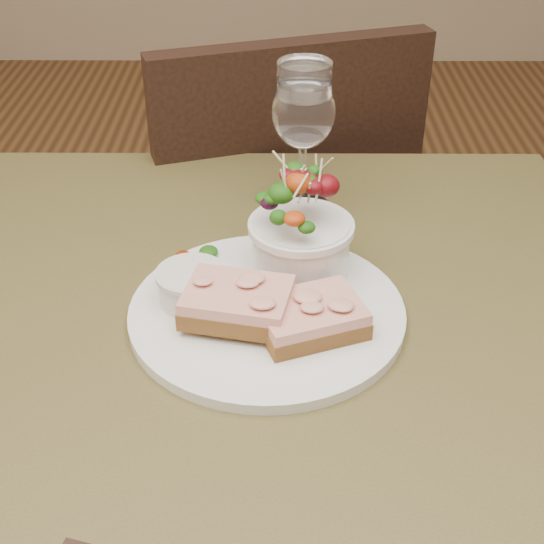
{
  "coord_description": "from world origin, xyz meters",
  "views": [
    {
      "loc": [
        0.02,
        -0.6,
        1.23
      ],
      "look_at": [
        0.01,
        0.01,
        0.81
      ],
      "focal_mm": 50.0,
      "sensor_mm": 36.0,
      "label": 1
    }
  ],
  "objects_px": {
    "dinner_plate": "(267,312)",
    "sandwich_front": "(310,317)",
    "chair_far": "(261,316)",
    "ramekin": "(192,285)",
    "sandwich_back": "(238,302)",
    "cafe_table": "(259,398)",
    "wine_glass": "(304,116)",
    "salad_bowl": "(301,224)"
  },
  "relations": [
    {
      "from": "ramekin",
      "to": "salad_bowl",
      "type": "xyz_separation_m",
      "value": [
        0.11,
        0.06,
        0.04
      ]
    },
    {
      "from": "salad_bowl",
      "to": "wine_glass",
      "type": "distance_m",
      "value": 0.17
    },
    {
      "from": "salad_bowl",
      "to": "wine_glass",
      "type": "bearing_deg",
      "value": 87.94
    },
    {
      "from": "wine_glass",
      "to": "sandwich_back",
      "type": "bearing_deg",
      "value": -105.48
    },
    {
      "from": "salad_bowl",
      "to": "ramekin",
      "type": "bearing_deg",
      "value": -153.8
    },
    {
      "from": "sandwich_front",
      "to": "ramekin",
      "type": "distance_m",
      "value": 0.13
    },
    {
      "from": "sandwich_back",
      "to": "ramekin",
      "type": "distance_m",
      "value": 0.06
    },
    {
      "from": "dinner_plate",
      "to": "sandwich_front",
      "type": "distance_m",
      "value": 0.06
    },
    {
      "from": "chair_far",
      "to": "salad_bowl",
      "type": "xyz_separation_m",
      "value": [
        0.06,
        -0.52,
        0.53
      ]
    },
    {
      "from": "sandwich_back",
      "to": "chair_far",
      "type": "bearing_deg",
      "value": 101.1
    },
    {
      "from": "cafe_table",
      "to": "sandwich_back",
      "type": "xyz_separation_m",
      "value": [
        -0.02,
        -0.01,
        0.14
      ]
    },
    {
      "from": "dinner_plate",
      "to": "sandwich_front",
      "type": "bearing_deg",
      "value": -38.64
    },
    {
      "from": "cafe_table",
      "to": "ramekin",
      "type": "distance_m",
      "value": 0.15
    },
    {
      "from": "sandwich_front",
      "to": "sandwich_back",
      "type": "bearing_deg",
      "value": 150.01
    },
    {
      "from": "cafe_table",
      "to": "dinner_plate",
      "type": "height_order",
      "value": "dinner_plate"
    },
    {
      "from": "ramekin",
      "to": "wine_glass",
      "type": "distance_m",
      "value": 0.26
    },
    {
      "from": "cafe_table",
      "to": "wine_glass",
      "type": "relative_size",
      "value": 4.57
    },
    {
      "from": "dinner_plate",
      "to": "ramekin",
      "type": "xyz_separation_m",
      "value": [
        -0.08,
        0.01,
        0.03
      ]
    },
    {
      "from": "salad_bowl",
      "to": "wine_glass",
      "type": "relative_size",
      "value": 0.73
    },
    {
      "from": "sandwich_back",
      "to": "dinner_plate",
      "type": "bearing_deg",
      "value": 49.53
    },
    {
      "from": "sandwich_back",
      "to": "ramekin",
      "type": "xyz_separation_m",
      "value": [
        -0.05,
        0.03,
        -0.0
      ]
    },
    {
      "from": "ramekin",
      "to": "sandwich_back",
      "type": "bearing_deg",
      "value": -35.04
    },
    {
      "from": "chair_far",
      "to": "sandwich_front",
      "type": "relative_size",
      "value": 7.51
    },
    {
      "from": "sandwich_front",
      "to": "ramekin",
      "type": "relative_size",
      "value": 1.78
    },
    {
      "from": "cafe_table",
      "to": "sandwich_back",
      "type": "height_order",
      "value": "sandwich_back"
    },
    {
      "from": "dinner_plate",
      "to": "ramekin",
      "type": "height_order",
      "value": "ramekin"
    },
    {
      "from": "sandwich_front",
      "to": "cafe_table",
      "type": "bearing_deg",
      "value": 138.23
    },
    {
      "from": "cafe_table",
      "to": "wine_glass",
      "type": "xyz_separation_m",
      "value": [
        0.05,
        0.24,
        0.22
      ]
    },
    {
      "from": "cafe_table",
      "to": "sandwich_front",
      "type": "height_order",
      "value": "sandwich_front"
    },
    {
      "from": "dinner_plate",
      "to": "wine_glass",
      "type": "height_order",
      "value": "wine_glass"
    },
    {
      "from": "sandwich_back",
      "to": "salad_bowl",
      "type": "xyz_separation_m",
      "value": [
        0.06,
        0.09,
        0.04
      ]
    },
    {
      "from": "cafe_table",
      "to": "salad_bowl",
      "type": "relative_size",
      "value": 6.3
    },
    {
      "from": "chair_far",
      "to": "dinner_plate",
      "type": "xyz_separation_m",
      "value": [
        0.02,
        -0.59,
        0.46
      ]
    },
    {
      "from": "dinner_plate",
      "to": "wine_glass",
      "type": "xyz_separation_m",
      "value": [
        0.04,
        0.23,
        0.12
      ]
    },
    {
      "from": "cafe_table",
      "to": "chair_far",
      "type": "height_order",
      "value": "chair_far"
    },
    {
      "from": "sandwich_front",
      "to": "salad_bowl",
      "type": "distance_m",
      "value": 0.11
    },
    {
      "from": "cafe_table",
      "to": "ramekin",
      "type": "height_order",
      "value": "ramekin"
    },
    {
      "from": "sandwich_back",
      "to": "salad_bowl",
      "type": "distance_m",
      "value": 0.12
    },
    {
      "from": "chair_far",
      "to": "wine_glass",
      "type": "xyz_separation_m",
      "value": [
        0.06,
        -0.36,
        0.58
      ]
    },
    {
      "from": "sandwich_front",
      "to": "wine_glass",
      "type": "relative_size",
      "value": 0.69
    },
    {
      "from": "dinner_plate",
      "to": "ramekin",
      "type": "bearing_deg",
      "value": 170.97
    },
    {
      "from": "chair_far",
      "to": "ramekin",
      "type": "xyz_separation_m",
      "value": [
        -0.06,
        -0.58,
        0.49
      ]
    }
  ]
}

